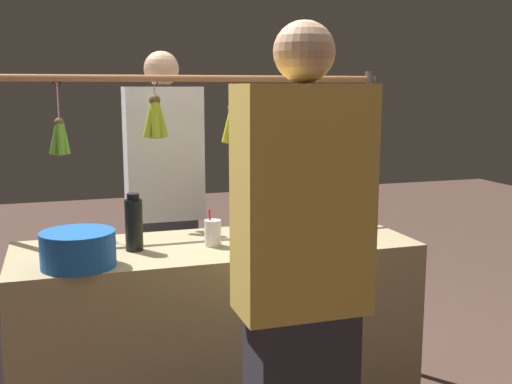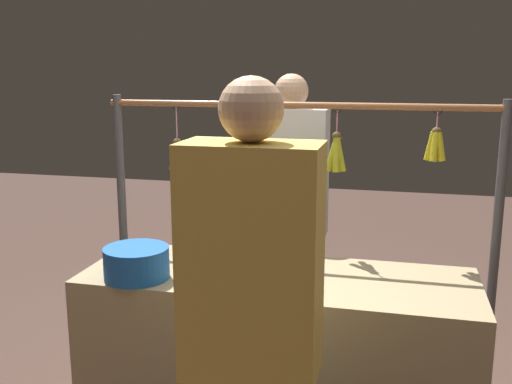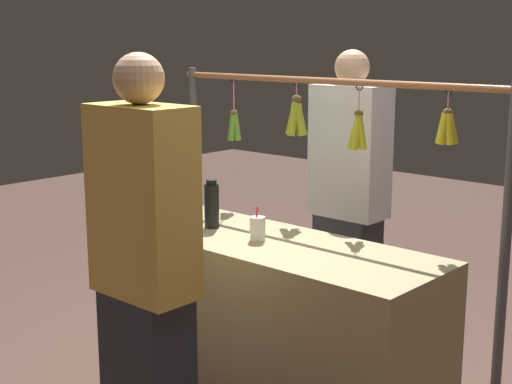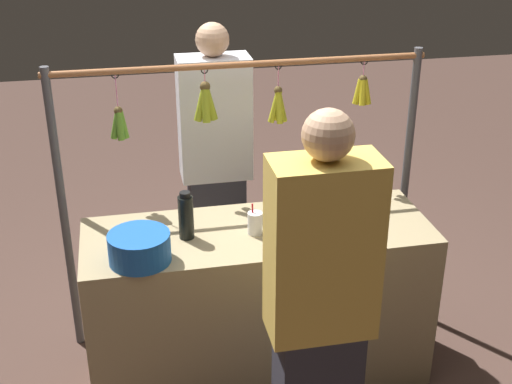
% 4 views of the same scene
% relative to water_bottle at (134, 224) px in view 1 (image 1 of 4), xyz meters
% --- Properties ---
extents(market_counter, '(1.69, 0.60, 0.84)m').
position_rel_water_bottle_xyz_m(market_counter, '(-0.35, -0.01, -0.53)').
color(market_counter, tan).
rests_on(market_counter, ground).
extents(display_rack, '(1.93, 0.11, 1.58)m').
position_rel_water_bottle_xyz_m(display_rack, '(-0.35, -0.44, 0.14)').
color(display_rack, '#4C4C51').
rests_on(display_rack, ground).
extents(water_bottle, '(0.07, 0.07, 0.24)m').
position_rel_water_bottle_xyz_m(water_bottle, '(0.00, 0.00, 0.00)').
color(water_bottle, black).
rests_on(water_bottle, market_counter).
extents(blue_bucket, '(0.28, 0.28, 0.13)m').
position_rel_water_bottle_xyz_m(blue_bucket, '(0.23, 0.17, -0.04)').
color(blue_bucket, '#1955B0').
rests_on(blue_bucket, market_counter).
extents(drink_cup, '(0.07, 0.07, 0.15)m').
position_rel_water_bottle_xyz_m(drink_cup, '(-0.32, 0.03, -0.06)').
color(drink_cup, silver).
rests_on(drink_cup, market_counter).
extents(vendor_person, '(0.40, 0.22, 1.69)m').
position_rel_water_bottle_xyz_m(vendor_person, '(-0.26, -0.78, -0.12)').
color(vendor_person, '#2D2D38').
rests_on(vendor_person, ground).
extents(customer_person, '(0.40, 0.22, 1.70)m').
position_rel_water_bottle_xyz_m(customer_person, '(-0.42, 0.77, -0.11)').
color(customer_person, '#2D2D38').
rests_on(customer_person, ground).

